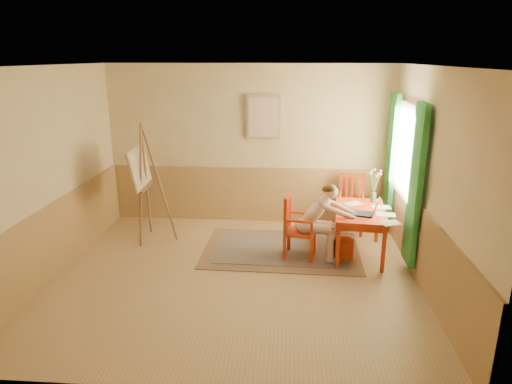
# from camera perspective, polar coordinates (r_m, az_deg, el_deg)

# --- Properties ---
(room) EXTENTS (5.04, 4.54, 2.84)m
(room) POSITION_cam_1_polar(r_m,az_deg,el_deg) (5.86, -2.84, 1.79)
(room) COLOR tan
(room) RESTS_ON ground
(wainscot) EXTENTS (5.00, 4.50, 1.00)m
(wainscot) POSITION_cam_1_polar(r_m,az_deg,el_deg) (6.89, -1.93, -3.75)
(wainscot) COLOR #A27C49
(wainscot) RESTS_ON room
(window) EXTENTS (0.12, 2.01, 2.20)m
(window) POSITION_cam_1_polar(r_m,az_deg,el_deg) (7.10, 18.10, 3.18)
(window) COLOR white
(window) RESTS_ON room
(wall_portrait) EXTENTS (0.60, 0.05, 0.76)m
(wall_portrait) POSITION_cam_1_polar(r_m,az_deg,el_deg) (7.90, 0.91, 9.40)
(wall_portrait) COLOR tan
(wall_portrait) RESTS_ON room
(rug) EXTENTS (2.44, 1.66, 0.02)m
(rug) POSITION_cam_1_polar(r_m,az_deg,el_deg) (7.14, 3.22, -7.26)
(rug) COLOR #8C7251
(rug) RESTS_ON room
(table) EXTENTS (0.84, 1.27, 0.72)m
(table) POSITION_cam_1_polar(r_m,az_deg,el_deg) (6.93, 12.99, -2.90)
(table) COLOR red
(table) RESTS_ON room
(chair_left) EXTENTS (0.50, 0.49, 0.96)m
(chair_left) POSITION_cam_1_polar(r_m,az_deg,el_deg) (6.75, 5.19, -4.43)
(chair_left) COLOR red
(chair_left) RESTS_ON room
(chair_back) EXTENTS (0.49, 0.51, 0.98)m
(chair_back) POSITION_cam_1_polar(r_m,az_deg,el_deg) (7.91, 11.91, -1.45)
(chair_back) COLOR red
(chair_back) RESTS_ON room
(figure) EXTENTS (0.89, 0.45, 1.17)m
(figure) POSITION_cam_1_polar(r_m,az_deg,el_deg) (6.66, 8.00, -3.29)
(figure) COLOR beige
(figure) RESTS_ON room
(laptop) EXTENTS (0.47, 0.36, 0.25)m
(laptop) POSITION_cam_1_polar(r_m,az_deg,el_deg) (6.69, 13.67, -2.39)
(laptop) COLOR #1E2338
(laptop) RESTS_ON table
(papers) EXTENTS (0.72, 1.11, 0.00)m
(papers) POSITION_cam_1_polar(r_m,az_deg,el_deg) (6.87, 15.03, -2.41)
(papers) COLOR white
(papers) RESTS_ON table
(vase) EXTENTS (0.24, 0.25, 0.52)m
(vase) POSITION_cam_1_polar(r_m,az_deg,el_deg) (7.30, 14.68, 0.67)
(vase) COLOR #3F724C
(vase) RESTS_ON table
(wastebasket) EXTENTS (0.34, 0.34, 0.31)m
(wastebasket) POSITION_cam_1_polar(r_m,az_deg,el_deg) (6.91, 11.00, -7.08)
(wastebasket) COLOR #A42F0C
(wastebasket) RESTS_ON room
(easel) EXTENTS (0.65, 0.86, 1.93)m
(easel) POSITION_cam_1_polar(r_m,az_deg,el_deg) (7.42, -14.18, 2.44)
(easel) COLOR brown
(easel) RESTS_ON room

